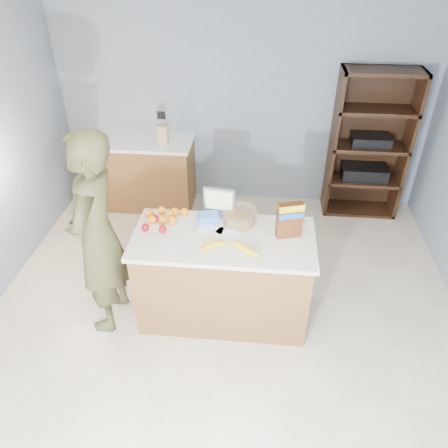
# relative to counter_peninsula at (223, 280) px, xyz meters

# --- Properties ---
(floor) EXTENTS (4.50, 5.00, 0.02)m
(floor) POSITION_rel_counter_peninsula_xyz_m (0.00, -0.30, -0.42)
(floor) COLOR beige
(floor) RESTS_ON ground
(walls) EXTENTS (4.52, 5.02, 2.51)m
(walls) POSITION_rel_counter_peninsula_xyz_m (0.00, -0.30, 1.24)
(walls) COLOR gray
(walls) RESTS_ON ground
(counter_peninsula) EXTENTS (1.56, 0.76, 0.90)m
(counter_peninsula) POSITION_rel_counter_peninsula_xyz_m (0.00, 0.00, 0.00)
(counter_peninsula) COLOR brown
(counter_peninsula) RESTS_ON ground
(back_cabinet) EXTENTS (1.24, 0.62, 0.90)m
(back_cabinet) POSITION_rel_counter_peninsula_xyz_m (-1.20, 1.90, 0.04)
(back_cabinet) COLOR brown
(back_cabinet) RESTS_ON ground
(shelving_unit) EXTENTS (0.90, 0.40, 1.80)m
(shelving_unit) POSITION_rel_counter_peninsula_xyz_m (1.55, 2.05, 0.45)
(shelving_unit) COLOR black
(shelving_unit) RESTS_ON ground
(person) EXTENTS (0.45, 0.69, 1.88)m
(person) POSITION_rel_counter_peninsula_xyz_m (-1.05, -0.15, 0.52)
(person) COLOR #403F22
(person) RESTS_ON ground
(knife_block) EXTENTS (0.12, 0.10, 0.31)m
(knife_block) POSITION_rel_counter_peninsula_xyz_m (-0.92, 1.85, 0.60)
(knife_block) COLOR tan
(knife_block) RESTS_ON back_cabinet
(envelopes) EXTENTS (0.40, 0.21, 0.00)m
(envelopes) POSITION_rel_counter_peninsula_xyz_m (-0.04, 0.08, 0.49)
(envelopes) COLOR white
(envelopes) RESTS_ON counter_peninsula
(bananas) EXTENTS (0.50, 0.22, 0.05)m
(bananas) POSITION_rel_counter_peninsula_xyz_m (0.06, -0.16, 0.51)
(bananas) COLOR yellow
(bananas) RESTS_ON counter_peninsula
(apples) EXTENTS (0.22, 0.23, 0.07)m
(apples) POSITION_rel_counter_peninsula_xyz_m (-0.61, 0.06, 0.52)
(apples) COLOR maroon
(apples) RESTS_ON counter_peninsula
(oranges) EXTENTS (0.39, 0.24, 0.08)m
(oranges) POSITION_rel_counter_peninsula_xyz_m (-0.54, 0.23, 0.52)
(oranges) COLOR orange
(oranges) RESTS_ON counter_peninsula
(blue_carton) EXTENTS (0.20, 0.16, 0.08)m
(blue_carton) POSITION_rel_counter_peninsula_xyz_m (-0.16, 0.22, 0.52)
(blue_carton) COLOR blue
(blue_carton) RESTS_ON counter_peninsula
(salad_bowl) EXTENTS (0.30, 0.30, 0.13)m
(salad_bowl) POSITION_rel_counter_peninsula_xyz_m (0.12, 0.23, 0.54)
(salad_bowl) COLOR #267219
(salad_bowl) RESTS_ON counter_peninsula
(tv) EXTENTS (0.28, 0.12, 0.28)m
(tv) POSITION_rel_counter_peninsula_xyz_m (-0.07, 0.32, 0.64)
(tv) COLOR silver
(tv) RESTS_ON counter_peninsula
(cereal_box) EXTENTS (0.23, 0.14, 0.32)m
(cereal_box) POSITION_rel_counter_peninsula_xyz_m (0.55, 0.07, 0.67)
(cereal_box) COLOR #592B14
(cereal_box) RESTS_ON counter_peninsula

